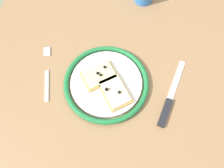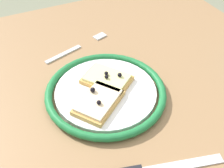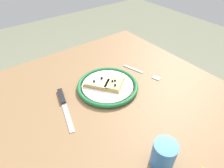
{
  "view_description": "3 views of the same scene",
  "coord_description": "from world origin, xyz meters",
  "px_view_note": "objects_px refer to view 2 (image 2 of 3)",
  "views": [
    {
      "loc": [
        0.05,
        -0.28,
        1.3
      ],
      "look_at": [
        0.01,
        -0.05,
        0.76
      ],
      "focal_mm": 31.07,
      "sensor_mm": 36.0,
      "label": 1
    },
    {
      "loc": [
        0.4,
        -0.22,
        1.17
      ],
      "look_at": [
        -0.02,
        -0.02,
        0.75
      ],
      "focal_mm": 44.22,
      "sensor_mm": 36.0,
      "label": 2
    },
    {
      "loc": [
        0.36,
        0.49,
        1.28
      ],
      "look_at": [
        -0.01,
        -0.01,
        0.77
      ],
      "focal_mm": 30.44,
      "sensor_mm": 36.0,
      "label": 3
    }
  ],
  "objects_px": {
    "dining_table": "(122,118)",
    "fork": "(78,47)",
    "plate": "(106,92)",
    "pizza_slice_far": "(98,102)",
    "pizza_slice_near": "(107,79)"
  },
  "relations": [
    {
      "from": "plate",
      "to": "pizza_slice_near",
      "type": "bearing_deg",
      "value": 148.97
    },
    {
      "from": "plate",
      "to": "pizza_slice_far",
      "type": "relative_size",
      "value": 2.09
    },
    {
      "from": "dining_table",
      "to": "pizza_slice_near",
      "type": "bearing_deg",
      "value": -142.1
    },
    {
      "from": "dining_table",
      "to": "pizza_slice_near",
      "type": "height_order",
      "value": "pizza_slice_near"
    },
    {
      "from": "pizza_slice_near",
      "to": "pizza_slice_far",
      "type": "xyz_separation_m",
      "value": [
        0.06,
        -0.05,
        -0.0
      ]
    },
    {
      "from": "plate",
      "to": "fork",
      "type": "distance_m",
      "value": 0.2
    },
    {
      "from": "dining_table",
      "to": "fork",
      "type": "bearing_deg",
      "value": -170.91
    },
    {
      "from": "pizza_slice_near",
      "to": "fork",
      "type": "distance_m",
      "value": 0.18
    },
    {
      "from": "plate",
      "to": "fork",
      "type": "relative_size",
      "value": 1.37
    },
    {
      "from": "plate",
      "to": "dining_table",
      "type": "bearing_deg",
      "value": 78.88
    },
    {
      "from": "dining_table",
      "to": "fork",
      "type": "height_order",
      "value": "fork"
    },
    {
      "from": "pizza_slice_near",
      "to": "fork",
      "type": "bearing_deg",
      "value": -177.38
    },
    {
      "from": "dining_table",
      "to": "pizza_slice_far",
      "type": "relative_size",
      "value": 7.3
    },
    {
      "from": "pizza_slice_far",
      "to": "fork",
      "type": "relative_size",
      "value": 0.66
    },
    {
      "from": "dining_table",
      "to": "plate",
      "type": "height_order",
      "value": "plate"
    }
  ]
}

